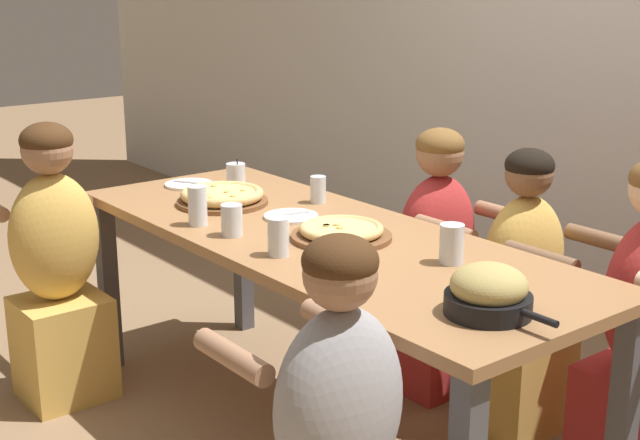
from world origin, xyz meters
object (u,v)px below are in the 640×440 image
empty_plate_a (188,185)px  empty_plate_b (291,216)px  skillet_bowl (489,293)px  drinking_glass_a (278,239)px  pizza_board_main (341,232)px  pizza_board_second (222,196)px  drinking_glass_d (232,220)px  drinking_glass_e (318,191)px  diner_far_center (436,272)px  cocktail_glass_blue (236,176)px  diner_near_left (57,275)px  drinking_glass_c (198,208)px  drinking_glass_b (452,246)px  diner_far_midright (521,306)px

empty_plate_a → empty_plate_b: (0.69, 0.05, 0.00)m
skillet_bowl → drinking_glass_a: skillet_bowl is taller
pizza_board_main → pizza_board_second: bearing=-174.0°
empty_plate_a → drinking_glass_d: drinking_glass_d is taller
pizza_board_main → pizza_board_second: (-0.67, -0.07, 0.01)m
skillet_bowl → drinking_glass_e: bearing=163.0°
drinking_glass_d → diner_far_center: (0.14, 0.89, -0.35)m
empty_plate_a → cocktail_glass_blue: (0.12, 0.17, 0.04)m
empty_plate_b → diner_far_center: bearing=71.2°
empty_plate_b → diner_near_left: diner_near_left is taller
skillet_bowl → drinking_glass_c: (-1.25, -0.17, 0.00)m
drinking_glass_a → drinking_glass_d: drinking_glass_a is taller
drinking_glass_e → drinking_glass_c: bearing=-91.8°
pizza_board_main → pizza_board_second: 0.67m
drinking_glass_a → diner_near_left: size_ratio=0.11×
skillet_bowl → diner_near_left: (-1.78, -0.51, -0.33)m
drinking_glass_b → drinking_glass_d: drinking_glass_b is taller
diner_far_midright → skillet_bowl: bearing=32.4°
drinking_glass_d → drinking_glass_e: size_ratio=1.04×
diner_far_midright → pizza_board_main: bearing=-27.2°
drinking_glass_b → pizza_board_second: bearing=-170.7°
drinking_glass_b → diner_near_left: diner_near_left is taller
drinking_glass_b → pizza_board_main: bearing=-165.6°
pizza_board_second → diner_far_midright: size_ratio=0.34×
empty_plate_b → drinking_glass_c: (-0.13, -0.33, 0.06)m
pizza_board_main → diner_far_center: bearing=101.8°
cocktail_glass_blue → diner_near_left: (-0.10, -0.79, -0.31)m
pizza_board_second → cocktail_glass_blue: cocktail_glass_blue is taller
empty_plate_a → empty_plate_b: size_ratio=1.01×
drinking_glass_b → drinking_glass_c: drinking_glass_c is taller
empty_plate_b → diner_far_center: 0.69m
pizza_board_second → diner_far_center: bearing=51.8°
empty_plate_a → diner_far_midright: (1.33, 0.63, -0.31)m
pizza_board_main → drinking_glass_c: 0.55m
drinking_glass_c → drinking_glass_e: (0.02, 0.55, -0.02)m
drinking_glass_b → diner_near_left: 1.63m
skillet_bowl → empty_plate_b: size_ratio=1.69×
skillet_bowl → diner_far_midright: size_ratio=0.32×
diner_far_center → drinking_glass_c: bearing=-20.0°
drinking_glass_a → diner_near_left: (-1.01, -0.37, -0.32)m
pizza_board_second → skillet_bowl: 1.46m
empty_plate_a → drinking_glass_e: drinking_glass_e is taller
pizza_board_main → empty_plate_a: pizza_board_main is taller
diner_far_midright → empty_plate_b: bearing=-47.6°
empty_plate_a → drinking_glass_c: (0.56, -0.28, 0.06)m
drinking_glass_c → diner_near_left: diner_near_left is taller
pizza_board_main → empty_plate_b: pizza_board_main is taller
drinking_glass_d → diner_far_midright: bearing=56.7°
empty_plate_a → drinking_glass_b: (1.44, 0.13, 0.05)m
diner_far_center → pizza_board_second: bearing=-38.2°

